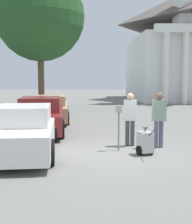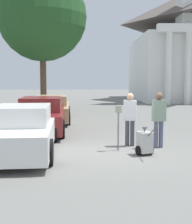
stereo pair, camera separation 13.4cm
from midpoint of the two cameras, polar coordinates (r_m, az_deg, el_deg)
ground_plane at (r=9.80m, az=5.05°, el=-7.15°), size 120.00×120.00×0.00m
parked_car_white at (r=9.70m, az=-12.80°, el=-3.36°), size 2.19×5.08×1.45m
parked_car_maroon at (r=13.40m, az=-9.57°, el=-0.68°), size 2.21×5.20×1.49m
parked_car_tan at (r=16.91m, az=-7.84°, el=0.54°), size 2.21×5.38×1.37m
parking_meter at (r=9.73m, az=4.50°, el=-1.36°), size 0.18×0.09×1.41m
person_worker at (r=10.44m, az=6.60°, el=-0.71°), size 0.45×0.30×1.77m
person_supervisor at (r=10.31m, az=11.79°, el=-0.76°), size 0.44×0.27×1.81m
equipment_cart at (r=9.35m, az=9.28°, el=-5.43°), size 0.53×1.00×1.00m
church at (r=36.08m, az=14.66°, el=12.02°), size 8.83×14.60×23.55m
shade_tree at (r=23.19m, az=-9.64°, el=16.81°), size 6.27×6.27×9.76m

